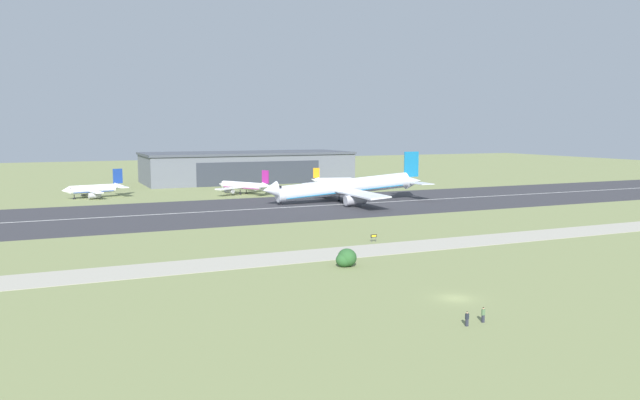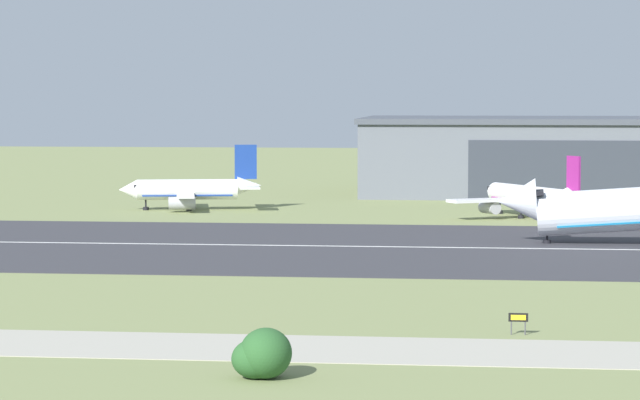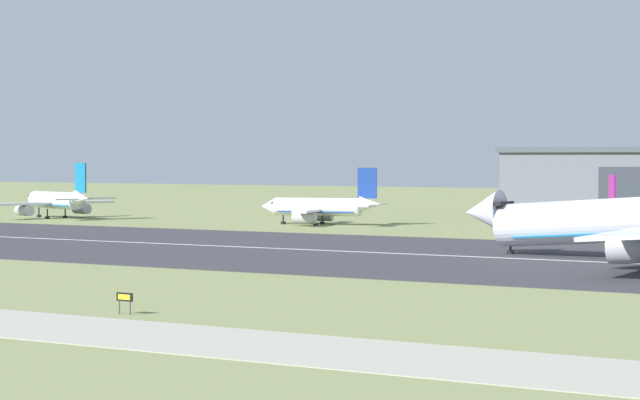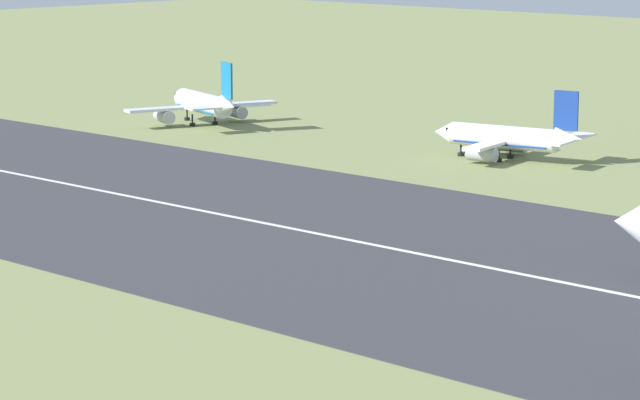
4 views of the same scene
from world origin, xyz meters
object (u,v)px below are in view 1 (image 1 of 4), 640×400
(airplane_landing, at_px, (345,187))
(runway_sign, at_px, (374,236))
(spectator_right, at_px, (483,314))
(shrub_clump, at_px, (346,258))
(spectator_left, at_px, (467,318))
(airplane_parked_east, at_px, (244,186))
(airplane_parked_far_east, at_px, (334,181))
(airplane_parked_west, at_px, (94,189))

(airplane_landing, distance_m, runway_sign, 68.51)
(airplane_landing, relative_size, spectator_right, 29.08)
(shrub_clump, bearing_deg, spectator_left, -91.87)
(airplane_landing, xyz_separation_m, airplane_parked_east, (-22.09, 34.84, -1.68))
(airplane_landing, xyz_separation_m, runway_sign, (-24.92, -63.72, -3.48))
(airplane_landing, distance_m, spectator_left, 122.65)
(shrub_clump, bearing_deg, runway_sign, 49.95)
(airplane_landing, xyz_separation_m, airplane_parked_far_east, (18.34, 46.81, -2.24))
(shrub_clump, distance_m, spectator_left, 33.80)
(spectator_left, bearing_deg, airplane_parked_west, 100.43)
(airplane_parked_far_east, xyz_separation_m, spectator_left, (-59.48, -162.30, -1.43))
(airplane_parked_east, distance_m, shrub_clump, 117.93)
(airplane_landing, xyz_separation_m, spectator_right, (-38.55, -115.13, -3.59))
(shrub_clump, relative_size, runway_sign, 2.34)
(airplane_parked_west, bearing_deg, spectator_left, -79.57)
(airplane_parked_far_east, bearing_deg, airplane_landing, -111.39)
(airplane_parked_west, xyz_separation_m, airplane_parked_east, (48.36, -8.97, 0.09))
(airplane_parked_far_east, xyz_separation_m, runway_sign, (-43.26, -110.53, -1.24))
(airplane_parked_east, height_order, spectator_right, airplane_parked_east)
(airplane_landing, bearing_deg, airplane_parked_east, 122.38)
(runway_sign, bearing_deg, airplane_landing, 68.64)
(airplane_landing, distance_m, airplane_parked_west, 82.98)
(shrub_clump, relative_size, spectator_left, 2.03)
(shrub_clump, height_order, spectator_left, shrub_clump)
(spectator_left, bearing_deg, shrub_clump, 88.13)
(airplane_parked_far_east, distance_m, shrub_clump, 141.16)
(airplane_parked_east, distance_m, runway_sign, 98.61)
(airplane_landing, bearing_deg, spectator_right, -108.51)
(shrub_clump, distance_m, spectator_right, 33.46)
(spectator_right, bearing_deg, runway_sign, 75.16)
(airplane_landing, bearing_deg, airplane_parked_west, 148.13)
(airplane_landing, distance_m, airplane_parked_east, 41.28)
(runway_sign, distance_m, spectator_right, 53.18)
(airplane_landing, relative_size, shrub_clump, 15.24)
(runway_sign, bearing_deg, spectator_right, -104.84)
(airplane_parked_west, height_order, airplane_parked_far_east, airplane_parked_west)
(runway_sign, bearing_deg, airplane_parked_west, 112.95)
(airplane_parked_far_east, height_order, spectator_right, airplane_parked_far_east)
(airplane_parked_east, distance_m, spectator_left, 151.54)
(airplane_parked_west, relative_size, airplane_parked_far_east, 0.96)
(airplane_landing, xyz_separation_m, airplane_parked_west, (-70.45, 43.80, -1.77))
(airplane_parked_west, height_order, shrub_clump, airplane_parked_west)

